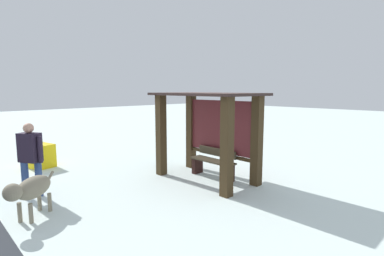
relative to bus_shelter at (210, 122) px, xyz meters
name	(u,v)px	position (x,y,z in m)	size (l,w,h in m)	color
ground_plane	(206,179)	(0.00, -0.14, -1.44)	(60.00, 60.00, 0.00)	white
bus_shelter	(210,122)	(0.00, 0.00, 0.00)	(2.72, 1.56, 2.17)	#3C2C19
bench_left_inside	(213,164)	(0.00, 0.12, -1.09)	(1.30, 0.36, 0.74)	#3F3727
person_walking	(30,155)	(-1.66, -3.67, -0.53)	(0.58, 0.43, 1.57)	#271D30
dog	(31,189)	(-0.52, -3.99, -0.90)	(0.81, 0.99, 0.76)	gray
grit_bin	(40,156)	(-4.12, -2.80, -1.10)	(0.70, 0.56, 0.68)	yellow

